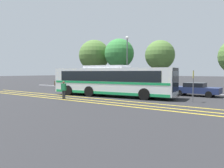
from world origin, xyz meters
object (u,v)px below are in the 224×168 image
Objects in this scene: parked_car_3 at (196,89)px; street_lamp at (127,55)px; tree_1 at (160,55)px; bus_stop_sign at (193,82)px; parked_car_0 at (68,83)px; transit_bus at (112,80)px; pedestrian_0 at (64,89)px; tree_2 at (94,55)px; parked_car_2 at (147,86)px; parked_car_1 at (102,85)px; tree_3 at (119,54)px.

street_lamp reaches higher than parked_car_3.
bus_stop_sign is at bearing -55.97° from tree_1.
tree_1 is at bearing -153.12° from bus_stop_sign.
parked_car_0 is at bearing -164.63° from street_lamp.
transit_bus is 1.87× the size of tree_1.
pedestrian_0 is 16.18m from tree_1.
tree_2 is (-19.23, 11.04, 3.59)m from bus_stop_sign.
tree_1 is (11.84, 5.92, 3.92)m from parked_car_0.
street_lamp reaches higher than parked_car_0.
bus_stop_sign is (19.34, -5.19, 0.81)m from parked_car_0.
parked_car_3 is 1.78× the size of bus_stop_sign.
parked_car_0 is 9.81m from street_lamp.
street_lamp is at bearing 102.36° from parked_car_0.
parked_car_3 is at bearing -175.22° from bus_stop_sign.
parked_car_2 is 0.62× the size of street_lamp.
parked_car_1 is 11.99m from parked_car_3.
transit_bus is 7.69m from parked_car_1.
transit_bus is 4.78m from pedestrian_0.
transit_bus is 2.70× the size of parked_car_1.
parked_car_3 is 10.73m from street_lamp.
parked_car_1 is 10.14m from pedestrian_0.
transit_bus is 7.57m from bus_stop_sign.
tree_2 is at bearing -113.81° from parked_car_2.
tree_2 is at bearing -141.21° from transit_bus.
parked_car_0 is 6.32m from parked_car_1.
parked_car_2 reaches higher than parked_car_0.
transit_bus is 8.94m from street_lamp.
street_lamp reaches higher than bus_stop_sign.
bus_stop_sign is 0.32× the size of tree_2.
transit_bus is 5.04× the size of bus_stop_sign.
tree_1 is (-1.03, 5.88, 3.91)m from parked_car_2.
parked_car_2 is at bearing -93.01° from parked_car_3.
parked_car_0 is 12.86m from parked_car_2.
street_lamp is (-10.63, 7.58, 3.03)m from bus_stop_sign.
pedestrian_0 reaches higher than parked_car_2.
street_lamp is (-9.61, 2.73, 3.93)m from parked_car_3.
bus_stop_sign is (1.03, -4.85, 0.89)m from parked_car_3.
tree_2 reaches higher than parked_car_3.
parked_car_2 is at bearing -136.08° from bus_stop_sign.
parked_car_2 is 7.13m from tree_1.
parked_car_2 is at bearing 66.68° from pedestrian_0.
bus_stop_sign reaches higher than pedestrian_0.
transit_bus is 2.83× the size of parked_car_2.
tree_1 is (0.07, 11.35, 3.12)m from transit_bus.
tree_1 is at bearing 48.40° from street_lamp.
bus_stop_sign is 22.46m from tree_2.
street_lamp is 0.95× the size of tree_3.
tree_2 reaches higher than parked_car_0.
parked_car_1 is 2.98× the size of pedestrian_0.
tree_1 is 6.59m from tree_3.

